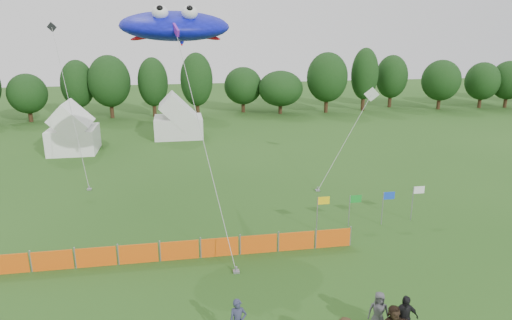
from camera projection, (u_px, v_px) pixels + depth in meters
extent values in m
cylinder|color=#382314|center=(30.00, 114.00, 55.48)|extent=(0.50, 0.50, 1.91)
ellipsoid|color=black|center=(27.00, 94.00, 54.77)|extent=(4.61, 4.61, 4.30)
cylinder|color=#382314|center=(80.00, 108.00, 57.93)|extent=(0.50, 0.50, 2.38)
ellipsoid|color=black|center=(77.00, 84.00, 57.06)|extent=(4.09, 4.09, 5.35)
cylinder|color=#382314|center=(112.00, 108.00, 57.78)|extent=(0.50, 0.50, 2.57)
ellipsoid|color=black|center=(109.00, 81.00, 56.83)|extent=(5.20, 5.20, 5.79)
cylinder|color=#382314|center=(154.00, 107.00, 58.61)|extent=(0.50, 0.50, 2.46)
ellipsoid|color=black|center=(153.00, 82.00, 57.70)|extent=(3.78, 3.78, 5.55)
cylinder|color=#382314|center=(198.00, 107.00, 58.15)|extent=(0.50, 0.50, 2.66)
ellipsoid|color=black|center=(197.00, 79.00, 57.17)|extent=(4.05, 4.05, 5.99)
cylinder|color=#382314|center=(243.00, 105.00, 61.74)|extent=(0.50, 0.50, 1.98)
ellipsoid|color=black|center=(243.00, 86.00, 61.01)|extent=(5.06, 5.06, 4.46)
cylinder|color=#382314|center=(280.00, 107.00, 60.68)|extent=(0.50, 0.50, 1.86)
ellipsoid|color=black|center=(281.00, 88.00, 59.99)|extent=(5.86, 5.86, 4.18)
cylinder|color=#382314|center=(326.00, 103.00, 61.43)|extent=(0.50, 0.50, 2.62)
ellipsoid|color=black|center=(327.00, 77.00, 60.46)|extent=(5.41, 5.41, 5.89)
cylinder|color=#382314|center=(363.00, 100.00, 62.89)|extent=(0.50, 0.50, 2.78)
ellipsoid|color=black|center=(365.00, 74.00, 61.86)|extent=(3.67, 3.67, 6.26)
cylinder|color=#382314|center=(390.00, 99.00, 65.53)|extent=(0.50, 0.50, 2.42)
ellipsoid|color=black|center=(392.00, 77.00, 64.64)|extent=(4.46, 4.46, 5.44)
cylinder|color=#382314|center=(439.00, 101.00, 63.94)|extent=(0.50, 0.50, 2.24)
ellipsoid|color=black|center=(441.00, 80.00, 63.12)|extent=(5.26, 5.26, 5.03)
cylinder|color=#382314|center=(480.00, 100.00, 65.03)|extent=(0.50, 0.50, 2.10)
ellipsoid|color=black|center=(482.00, 81.00, 64.26)|extent=(4.74, 4.74, 4.73)
cylinder|color=#382314|center=(506.00, 100.00, 65.20)|extent=(0.50, 0.50, 2.16)
ellipsoid|color=black|center=(509.00, 80.00, 64.41)|extent=(4.88, 4.88, 4.87)
cube|color=white|center=(74.00, 140.00, 42.14)|extent=(4.16, 4.16, 2.29)
cube|color=silver|center=(179.00, 127.00, 47.82)|extent=(4.90, 3.92, 2.16)
cube|color=#E6550C|center=(7.00, 264.00, 21.39)|extent=(1.90, 0.06, 1.00)
cube|color=#E6550C|center=(52.00, 261.00, 21.72)|extent=(1.90, 0.06, 1.00)
cube|color=#E6550C|center=(96.00, 257.00, 22.05)|extent=(1.90, 0.06, 1.00)
cube|color=#E6550C|center=(138.00, 254.00, 22.38)|extent=(1.90, 0.06, 1.00)
cube|color=#E6550C|center=(180.00, 250.00, 22.71)|extent=(1.90, 0.06, 1.00)
cube|color=#E6550C|center=(220.00, 247.00, 23.04)|extent=(1.90, 0.06, 1.00)
cube|color=#E6550C|center=(259.00, 244.00, 23.36)|extent=(1.90, 0.06, 1.00)
cube|color=#E6550C|center=(296.00, 241.00, 23.69)|extent=(1.90, 0.06, 1.00)
cube|color=#E6550C|center=(333.00, 238.00, 24.02)|extent=(1.90, 0.06, 1.00)
cylinder|color=gray|center=(317.00, 214.00, 25.83)|extent=(0.06, 0.06, 2.02)
cube|color=yellow|center=(324.00, 201.00, 25.67)|extent=(0.70, 0.02, 0.45)
cylinder|color=gray|center=(349.00, 211.00, 26.37)|extent=(0.06, 0.06, 1.91)
cube|color=#148C26|center=(356.00, 199.00, 26.23)|extent=(0.70, 0.02, 0.45)
cylinder|color=gray|center=(382.00, 208.00, 26.61)|extent=(0.06, 0.06, 2.01)
cube|color=blue|center=(389.00, 196.00, 26.45)|extent=(0.70, 0.02, 0.45)
cylinder|color=gray|center=(412.00, 204.00, 27.15)|extent=(0.06, 0.06, 2.15)
cube|color=white|center=(419.00, 190.00, 26.97)|extent=(0.70, 0.02, 0.45)
imported|color=black|center=(404.00, 318.00, 16.71)|extent=(1.12, 0.51, 1.87)
imported|color=#444448|center=(378.00, 312.00, 17.33)|extent=(0.91, 0.74, 1.62)
ellipsoid|color=#0F14D7|center=(175.00, 26.00, 25.48)|extent=(7.00, 5.86, 2.15)
sphere|color=white|center=(160.00, 12.00, 23.91)|extent=(0.86, 0.86, 0.86)
sphere|color=white|center=(190.00, 13.00, 24.16)|extent=(0.86, 0.86, 0.86)
ellipsoid|color=red|center=(146.00, 36.00, 25.57)|extent=(1.81, 0.79, 0.28)
ellipsoid|color=red|center=(205.00, 36.00, 26.11)|extent=(1.81, 0.79, 0.28)
cube|color=purple|center=(176.00, 30.00, 23.31)|extent=(0.37, 0.96, 0.70)
cylinder|color=#A5A5A5|center=(205.00, 147.00, 22.64)|extent=(2.30, 5.82, 10.97)
cube|color=gray|center=(236.00, 271.00, 21.62)|extent=(0.30, 0.30, 0.10)
cube|color=white|center=(372.00, 94.00, 35.01)|extent=(1.16, 0.32, 1.16)
cylinder|color=#A5A5A5|center=(346.00, 141.00, 33.68)|extent=(5.29, 3.80, 6.22)
cube|color=gray|center=(318.00, 190.00, 32.32)|extent=(0.30, 0.30, 0.10)
cube|color=black|center=(52.00, 27.00, 34.95)|extent=(0.79, 0.23, 0.79)
cylinder|color=#A5A5A5|center=(70.00, 106.00, 33.75)|extent=(2.77, 6.38, 11.18)
cube|color=gray|center=(89.00, 189.00, 32.53)|extent=(0.30, 0.30, 0.10)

